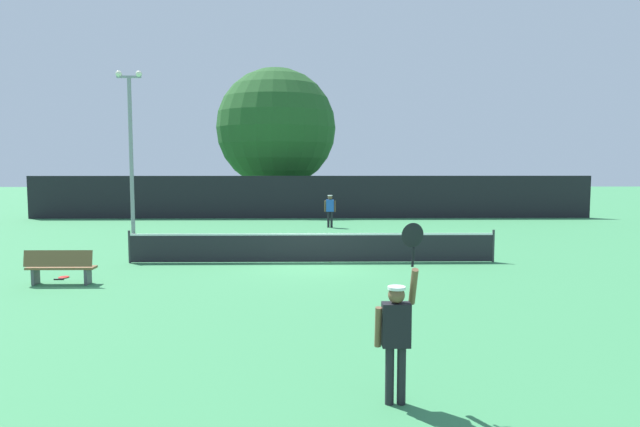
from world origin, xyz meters
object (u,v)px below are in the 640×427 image
(courtside_bench, at_px, (60,267))
(spare_racket, at_px, (63,277))
(tennis_ball, at_px, (330,261))
(large_tree, at_px, (276,128))
(player_receiving, at_px, (330,208))
(light_pole, at_px, (131,141))
(parked_car_near, at_px, (266,197))
(parked_car_mid, at_px, (335,197))
(player_serving, at_px, (397,326))

(courtside_bench, bearing_deg, spare_racket, 109.95)
(tennis_ball, height_order, large_tree, large_tree)
(spare_racket, xyz_separation_m, large_tree, (4.72, 22.94, 5.60))
(player_receiving, xyz_separation_m, light_pole, (-9.19, -2.33, 3.26))
(tennis_ball, distance_m, spare_racket, 8.05)
(player_receiving, height_order, spare_racket, player_receiving)
(large_tree, bearing_deg, parked_car_near, 110.52)
(player_receiving, height_order, parked_car_near, parked_car_near)
(spare_racket, height_order, parked_car_mid, parked_car_mid)
(light_pole, xyz_separation_m, parked_car_mid, (10.00, 15.57, -3.48))
(player_serving, relative_size, light_pole, 0.33)
(spare_racket, distance_m, parked_car_mid, 27.29)
(player_receiving, height_order, light_pole, light_pole)
(parked_car_mid, bearing_deg, tennis_ball, -89.06)
(player_serving, bearing_deg, spare_racket, 133.49)
(tennis_ball, xyz_separation_m, large_tree, (-2.95, 20.50, 5.58))
(player_receiving, relative_size, courtside_bench, 0.91)
(player_serving, relative_size, spare_racket, 4.74)
(spare_racket, height_order, large_tree, large_tree)
(parked_car_mid, bearing_deg, player_serving, -87.30)
(player_serving, xyz_separation_m, parked_car_mid, (0.65, 34.43, -0.29))
(player_serving, height_order, large_tree, large_tree)
(tennis_ball, bearing_deg, player_receiving, 87.98)
(parked_car_near, bearing_deg, tennis_ball, -79.18)
(player_serving, bearing_deg, tennis_ball, 92.64)
(courtside_bench, xyz_separation_m, parked_car_near, (3.49, 26.26, 0.30))
(spare_racket, relative_size, large_tree, 0.05)
(player_serving, bearing_deg, large_tree, 96.25)
(player_serving, distance_m, spare_racket, 11.93)
(spare_racket, bearing_deg, player_receiving, 57.44)
(player_serving, xyz_separation_m, player_receiving, (-0.15, 21.19, -0.07))
(spare_racket, distance_m, large_tree, 24.08)
(courtside_bench, height_order, parked_car_mid, parked_car_mid)
(tennis_ball, relative_size, light_pole, 0.01)
(player_receiving, xyz_separation_m, parked_car_mid, (0.80, 13.24, -0.23))
(spare_racket, bearing_deg, player_serving, -46.51)
(large_tree, bearing_deg, tennis_ball, -81.82)
(large_tree, height_order, parked_car_mid, large_tree)
(spare_racket, distance_m, courtside_bench, 1.06)
(player_serving, bearing_deg, courtside_bench, 135.48)
(parked_car_near, distance_m, parked_car_mid, 5.03)
(large_tree, bearing_deg, courtside_bench, -100.45)
(tennis_ball, distance_m, light_pole, 12.52)
(player_serving, bearing_deg, light_pole, 116.37)
(tennis_ball, xyz_separation_m, spare_racket, (-7.67, -2.44, -0.01))
(light_pole, bearing_deg, player_serving, -63.63)
(player_receiving, height_order, large_tree, large_tree)
(player_receiving, bearing_deg, parked_car_mid, -93.47)
(player_receiving, distance_m, light_pole, 10.03)
(player_serving, xyz_separation_m, spare_racket, (-8.18, 8.62, -1.05))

